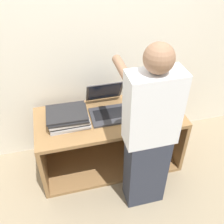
{
  "coord_description": "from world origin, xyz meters",
  "views": [
    {
      "loc": [
        -0.44,
        -1.54,
        2.21
      ],
      "look_at": [
        0.0,
        0.21,
        0.76
      ],
      "focal_mm": 42.0,
      "sensor_mm": 36.0,
      "label": 1
    }
  ],
  "objects_px": {
    "laptop_stack_left": "(68,118)",
    "person": "(149,136)",
    "laptop_open": "(108,107)",
    "laptop_stack_right": "(149,107)"
  },
  "relations": [
    {
      "from": "laptop_stack_left",
      "to": "person",
      "type": "bearing_deg",
      "value": -39.58
    },
    {
      "from": "laptop_open",
      "to": "laptop_stack_right",
      "type": "xyz_separation_m",
      "value": [
        0.39,
        -0.07,
        -0.01
      ]
    },
    {
      "from": "laptop_open",
      "to": "laptop_stack_right",
      "type": "bearing_deg",
      "value": -10.49
    },
    {
      "from": "laptop_stack_right",
      "to": "person",
      "type": "relative_size",
      "value": 0.24
    },
    {
      "from": "laptop_stack_left",
      "to": "laptop_open",
      "type": "bearing_deg",
      "value": 10.12
    },
    {
      "from": "laptop_open",
      "to": "person",
      "type": "relative_size",
      "value": 0.27
    },
    {
      "from": "person",
      "to": "laptop_stack_left",
      "type": "bearing_deg",
      "value": 140.42
    },
    {
      "from": "laptop_stack_right",
      "to": "laptop_open",
      "type": "bearing_deg",
      "value": 169.51
    },
    {
      "from": "laptop_stack_left",
      "to": "person",
      "type": "xyz_separation_m",
      "value": [
        0.58,
        -0.48,
        0.08
      ]
    },
    {
      "from": "laptop_stack_right",
      "to": "person",
      "type": "height_order",
      "value": "person"
    }
  ]
}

